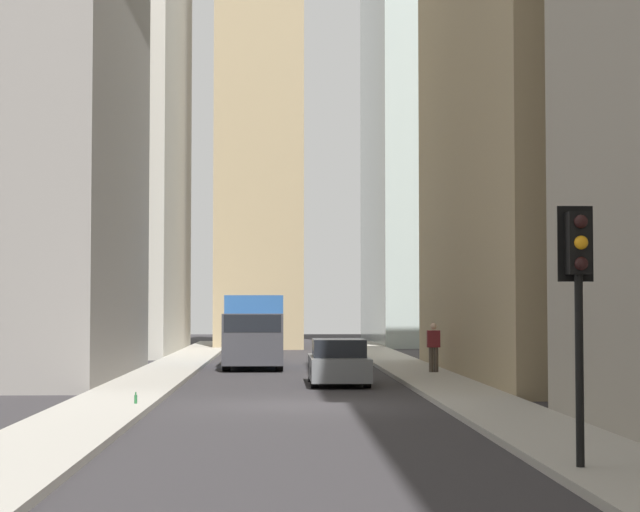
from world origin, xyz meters
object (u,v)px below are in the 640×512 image
object	(u,v)px
discarded_bottle	(136,399)
hatchback_grey	(338,363)
delivery_truck	(254,331)
pedestrian	(434,345)
traffic_light_foreground	(579,274)

from	to	relation	value
discarded_bottle	hatchback_grey	bearing A→B (deg)	-33.46
delivery_truck	pedestrian	world-z (taller)	delivery_truck
hatchback_grey	traffic_light_foreground	bearing A→B (deg)	-172.36
pedestrian	discarded_bottle	xyz separation A→B (m)	(-11.98, 8.74, -0.82)
discarded_bottle	pedestrian	bearing A→B (deg)	-36.11
delivery_truck	hatchback_grey	distance (m)	9.82
traffic_light_foreground	discarded_bottle	distance (m)	13.25
discarded_bottle	delivery_truck	bearing A→B (deg)	-7.93
hatchback_grey	traffic_light_foreground	world-z (taller)	traffic_light_foreground
hatchback_grey	pedestrian	xyz separation A→B (m)	(4.11, -3.53, 0.40)
delivery_truck	pedestrian	size ratio (longest dim) A/B	3.80
delivery_truck	hatchback_grey	world-z (taller)	delivery_truck
pedestrian	discarded_bottle	distance (m)	14.85
traffic_light_foreground	pedestrian	distance (m)	22.56
hatchback_grey	pedestrian	world-z (taller)	pedestrian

